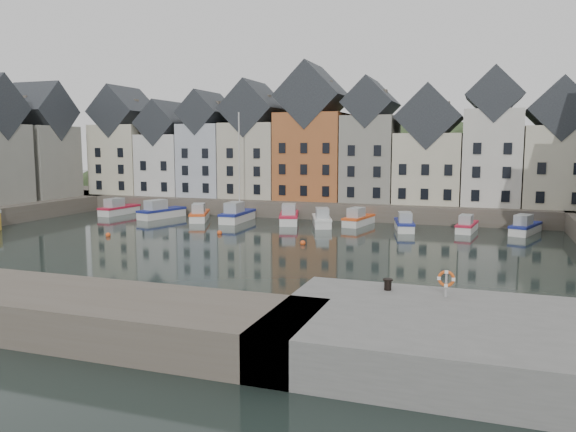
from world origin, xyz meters
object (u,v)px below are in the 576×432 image
at_px(boat_d, 237,215).
at_px(mooring_bollard, 388,284).
at_px(boat_a, 118,209).
at_px(life_ring_post, 446,279).

xyz_separation_m(boat_d, mooring_bollard, (23.52, -33.87, 1.45)).
distance_m(boat_a, boat_d, 17.81).
xyz_separation_m(boat_a, life_ring_post, (44.10, -35.51, 2.14)).
distance_m(boat_a, mooring_bollard, 54.21).
bearing_deg(life_ring_post, boat_d, 127.52).
relative_size(boat_a, boat_d, 0.49).
bearing_deg(boat_a, mooring_bollard, -35.88).
bearing_deg(boat_d, life_ring_post, -54.44).
relative_size(boat_d, mooring_bollard, 23.72).
height_order(boat_a, mooring_bollard, mooring_bollard).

